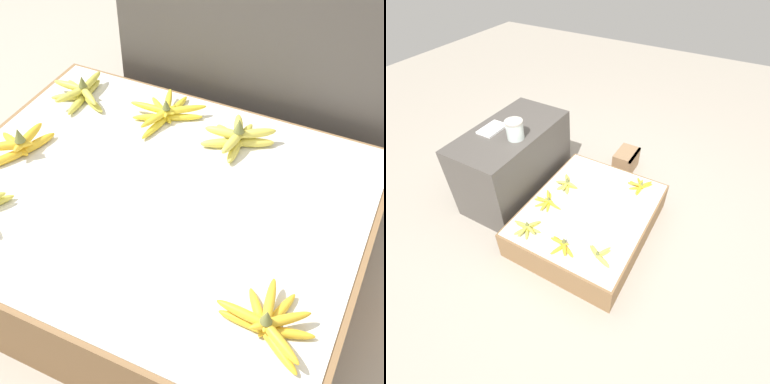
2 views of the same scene
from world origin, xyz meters
TOP-DOWN VIEW (x-y plane):
  - ground_plane at (0.00, 0.00)m, footprint 10.00×10.00m
  - display_platform at (0.00, 0.00)m, footprint 1.21×0.98m
  - back_vendor_table at (0.10, 0.85)m, footprint 1.07×0.57m
  - wooden_crate at (0.95, 0.06)m, footprint 0.29×0.20m
  - banana_bunch_front_left at (-0.39, -0.29)m, footprint 0.16×0.22m
  - banana_bunch_front_right at (0.44, -0.27)m, footprint 0.23×0.21m
  - banana_bunch_middle_left at (-0.45, -0.02)m, footprint 0.17×0.24m
  - banana_bunch_back_left at (-0.44, 0.30)m, footprint 0.23×0.24m
  - banana_bunch_back_midleft at (-0.13, 0.33)m, footprint 0.24×0.27m
  - banana_bunch_back_midright at (0.13, 0.30)m, footprint 0.22×0.21m
  - glass_jar at (0.03, 0.71)m, footprint 0.15×0.15m
  - foam_tray_white at (0.03, 0.97)m, footprint 0.23×0.15m

SIDE VIEW (x-z plane):
  - ground_plane at x=0.00m, z-range 0.00..0.00m
  - wooden_crate at x=0.95m, z-range 0.00..0.23m
  - display_platform at x=0.00m, z-range 0.00..0.27m
  - banana_bunch_back_midleft at x=-0.13m, z-range 0.25..0.33m
  - banana_bunch_front_right at x=0.44m, z-range 0.25..0.34m
  - banana_bunch_back_left at x=-0.44m, z-range 0.25..0.34m
  - banana_bunch_front_left at x=-0.39m, z-range 0.25..0.34m
  - banana_bunch_middle_left at x=-0.45m, z-range 0.25..0.35m
  - banana_bunch_back_midright at x=0.13m, z-range 0.25..0.35m
  - back_vendor_table at x=0.10m, z-range 0.00..0.71m
  - foam_tray_white at x=0.03m, z-range 0.71..0.72m
  - glass_jar at x=0.03m, z-range 0.71..0.86m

